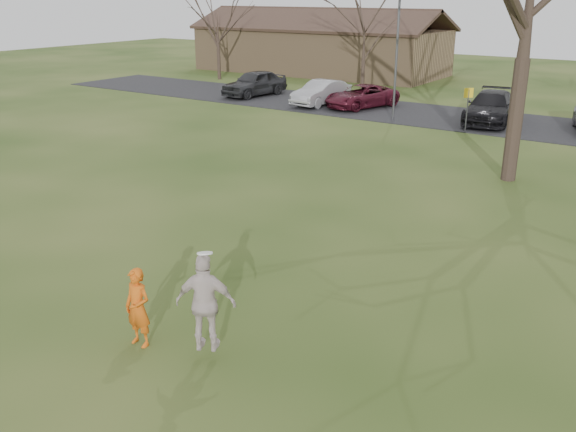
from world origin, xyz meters
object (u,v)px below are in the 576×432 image
object	(u,v)px
player_defender	(138,308)
car_2	(361,96)
lamp_post	(397,42)
catching_play	(206,303)
car_0	(254,83)
building	(319,48)
car_3	(491,107)
car_1	(321,93)

from	to	relation	value
player_defender	car_2	size ratio (longest dim) A/B	0.34
lamp_post	catching_play	bearing A→B (deg)	-72.99
player_defender	catching_play	bearing A→B (deg)	10.20
car_0	lamp_post	distance (m)	11.50
player_defender	car_2	world-z (taller)	player_defender
car_2	building	bearing A→B (deg)	147.64
car_3	car_0	bearing A→B (deg)	171.37
car_3	building	size ratio (longest dim) A/B	0.26
car_1	lamp_post	distance (m)	6.66
car_3	lamp_post	xyz separation A→B (m)	(-4.30, -2.27, 3.16)
catching_play	car_3	bearing A→B (deg)	95.85
player_defender	building	distance (m)	42.73
car_2	lamp_post	bearing A→B (deg)	-19.87
player_defender	car_3	xyz separation A→B (m)	(-1.09, 24.83, 0.03)
car_2	building	xyz separation A→B (m)	(-10.86, 13.06, 1.25)
car_2	building	distance (m)	17.03
car_0	catching_play	bearing A→B (deg)	-48.04
car_1	catching_play	size ratio (longest dim) A/B	2.17
lamp_post	player_defender	bearing A→B (deg)	-76.58
catching_play	building	size ratio (longest dim) A/B	0.10
car_3	car_1	bearing A→B (deg)	174.13
car_2	car_0	bearing A→B (deg)	-162.06
car_1	car_3	bearing A→B (deg)	7.11
car_0	car_3	world-z (taller)	car_0
lamp_post	car_2	bearing A→B (deg)	142.22
building	lamp_post	size ratio (longest dim) A/B	3.29
car_2	catching_play	size ratio (longest dim) A/B	2.32
car_0	car_3	size ratio (longest dim) A/B	0.89
building	car_3	bearing A→B (deg)	-35.87
catching_play	lamp_post	world-z (taller)	lamp_post
car_0	lamp_post	size ratio (longest dim) A/B	0.75
building	lamp_post	xyz separation A→B (m)	(14.00, -15.50, 2.04)
catching_play	lamp_post	size ratio (longest dim) A/B	0.32
car_0	car_2	distance (m)	7.65
car_1	catching_play	world-z (taller)	catching_play
car_2	player_defender	bearing A→B (deg)	-53.26
catching_play	building	bearing A→B (deg)	118.86
car_3	lamp_post	world-z (taller)	lamp_post
car_1	car_3	xyz separation A→B (m)	(9.80, 0.37, 0.06)
car_2	car_3	bearing A→B (deg)	16.66
lamp_post	building	bearing A→B (deg)	132.09
player_defender	building	xyz separation A→B (m)	(-19.38, 38.06, 1.16)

